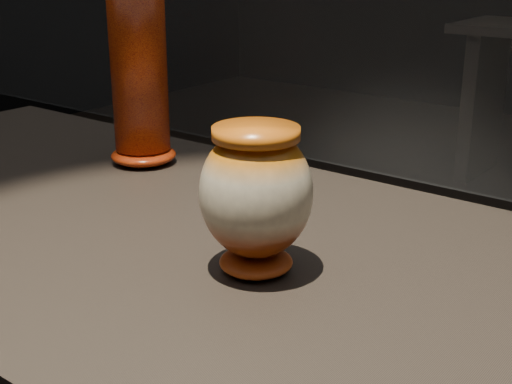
# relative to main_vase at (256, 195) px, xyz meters

# --- Properties ---
(main_vase) EXTENTS (0.18, 0.18, 0.20)m
(main_vase) POSITION_rel_main_vase_xyz_m (0.00, 0.00, 0.00)
(main_vase) COLOR maroon
(main_vase) RESTS_ON display_plinth
(tall_vase) EXTENTS (0.15, 0.15, 0.41)m
(tall_vase) POSITION_rel_main_vase_xyz_m (-0.49, 0.26, 0.09)
(tall_vase) COLOR #CE490D
(tall_vase) RESTS_ON display_plinth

